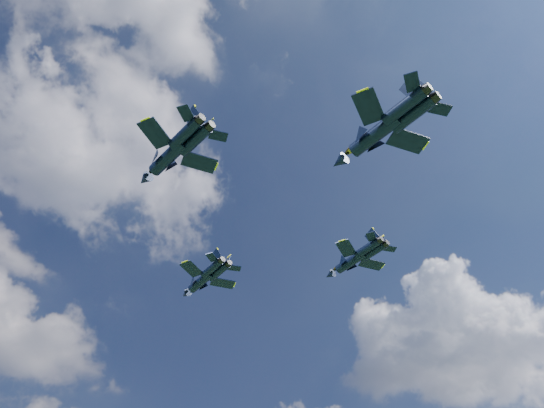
{
  "coord_description": "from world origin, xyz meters",
  "views": [
    {
      "loc": [
        -28.41,
        -50.13,
        7.24
      ],
      "look_at": [
        0.15,
        1.05,
        65.63
      ],
      "focal_mm": 35.0,
      "sensor_mm": 36.0,
      "label": 1
    }
  ],
  "objects_px": {
    "jet_lead": "(200,282)",
    "jet_slot": "(372,137)",
    "jet_right": "(349,262)",
    "jet_left": "(167,159)"
  },
  "relations": [
    {
      "from": "jet_lead",
      "to": "jet_slot",
      "type": "relative_size",
      "value": 0.79
    },
    {
      "from": "jet_right",
      "to": "jet_slot",
      "type": "xyz_separation_m",
      "value": [
        -15.43,
        -26.76,
        -2.98
      ]
    },
    {
      "from": "jet_lead",
      "to": "jet_slot",
      "type": "height_order",
      "value": "jet_slot"
    },
    {
      "from": "jet_right",
      "to": "jet_left",
      "type": "bearing_deg",
      "value": -179.47
    },
    {
      "from": "jet_left",
      "to": "jet_right",
      "type": "relative_size",
      "value": 1.13
    },
    {
      "from": "jet_left",
      "to": "jet_right",
      "type": "distance_m",
      "value": 39.18
    },
    {
      "from": "jet_slot",
      "to": "jet_right",
      "type": "bearing_deg",
      "value": 46.82
    },
    {
      "from": "jet_left",
      "to": "jet_lead",
      "type": "bearing_deg",
      "value": 41.9
    },
    {
      "from": "jet_lead",
      "to": "jet_right",
      "type": "bearing_deg",
      "value": -41.86
    },
    {
      "from": "jet_lead",
      "to": "jet_left",
      "type": "relative_size",
      "value": 0.85
    }
  ]
}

